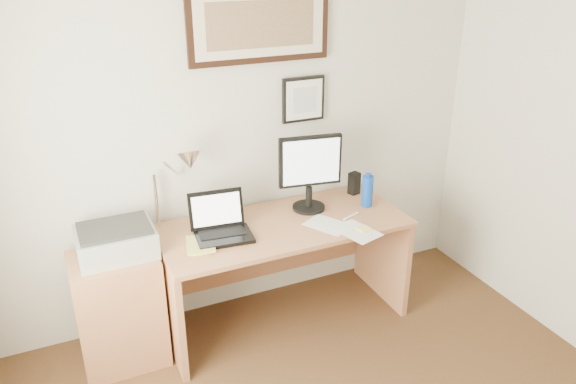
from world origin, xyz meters
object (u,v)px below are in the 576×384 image
desk (279,249)px  printer (116,241)px  laptop (221,227)px  water_bottle (367,191)px  side_cabinet (120,310)px  lcd_monitor (310,169)px  book (186,246)px

desk → printer: 1.08m
desk → laptop: size_ratio=4.40×
printer → water_bottle: bearing=-2.6°
laptop → printer: size_ratio=0.83×
side_cabinet → laptop: (0.66, -0.04, 0.44)m
side_cabinet → lcd_monitor: lcd_monitor is taller
printer → side_cabinet: bearing=-141.5°
laptop → lcd_monitor: size_ratio=0.70×
water_bottle → desk: water_bottle is taller
book → laptop: bearing=14.2°
desk → lcd_monitor: 0.58m
side_cabinet → printer: bearing=38.5°
water_bottle → desk: size_ratio=0.14×
side_cabinet → book: bearing=-13.0°
lcd_monitor → printer: lcd_monitor is taller
lcd_monitor → book: bearing=-169.6°
side_cabinet → lcd_monitor: size_ratio=1.40×
desk → printer: size_ratio=3.64×
desk → laptop: 0.51m
desk → printer: printer is taller
water_bottle → desk: bearing=172.7°
water_bottle → lcd_monitor: lcd_monitor is taller
book → lcd_monitor: lcd_monitor is taller
water_bottle → laptop: laptop is taller
lcd_monitor → printer: size_ratio=1.18×
side_cabinet → water_bottle: bearing=-1.5°
desk → printer: (-1.03, -0.01, 0.30)m
book → lcd_monitor: 0.95m
laptop → printer: laptop is taller
book → laptop: (0.24, 0.06, 0.05)m
water_bottle → side_cabinet: bearing=178.5°
water_bottle → desk: (-0.63, 0.08, -0.34)m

